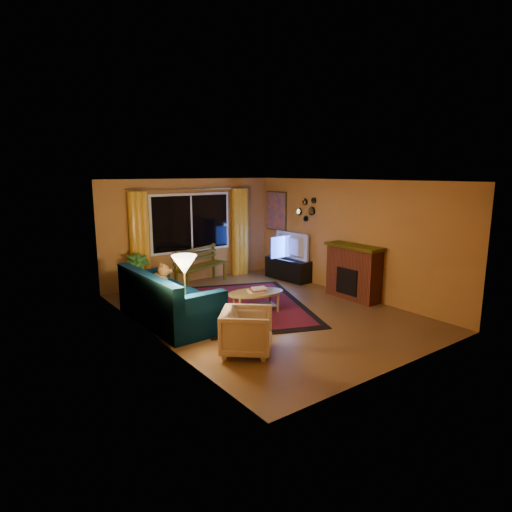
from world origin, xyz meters
TOP-DOWN VIEW (x-y plane):
  - floor at (0.00, 0.00)m, footprint 4.50×6.00m
  - ceiling at (0.00, 0.00)m, footprint 4.50×6.00m
  - wall_back at (0.00, 3.01)m, footprint 4.50×0.02m
  - wall_left at (-2.26, 0.00)m, footprint 0.02×6.00m
  - wall_right at (2.26, 0.00)m, footprint 0.02×6.00m
  - window at (0.00, 2.94)m, footprint 2.00×0.02m
  - curtain_rod at (0.00, 2.90)m, footprint 3.20×0.03m
  - curtain_left at (-1.35, 2.88)m, footprint 0.36×0.36m
  - curtain_right at (1.35, 2.88)m, footprint 0.36×0.36m
  - bench at (0.01, 2.52)m, footprint 1.55×0.93m
  - potted_plant at (-1.63, 2.35)m, footprint 0.55×0.55m
  - sofa at (-1.72, 0.59)m, footprint 1.04×2.33m
  - dog at (-1.67, 1.11)m, footprint 0.42×0.47m
  - armchair at (-1.38, -1.36)m, footprint 0.98×0.99m
  - floor_lamp at (-1.87, -0.37)m, footprint 0.28×0.28m
  - rug at (0.01, 0.50)m, footprint 3.18×3.85m
  - coffee_table at (-0.15, 0.10)m, footprint 1.37×1.37m
  - tv_console at (2.00, 1.67)m, footprint 0.52×1.29m
  - television at (2.00, 1.67)m, footprint 0.19×1.14m
  - fireplace at (2.05, -0.40)m, footprint 0.40×1.20m
  - mirror_cluster at (2.21, 1.30)m, footprint 0.06×0.60m
  - painting at (2.22, 2.45)m, footprint 0.04×0.76m

SIDE VIEW (x-z plane):
  - floor at x=0.00m, z-range -0.02..0.00m
  - rug at x=0.01m, z-range 0.00..0.02m
  - coffee_table at x=-0.15m, z-range 0.00..0.40m
  - bench at x=0.01m, z-range 0.00..0.45m
  - tv_console at x=2.00m, z-range 0.00..0.53m
  - armchair at x=-1.38m, z-range 0.00..0.74m
  - sofa at x=-1.72m, z-range 0.00..0.93m
  - potted_plant at x=-1.63m, z-range 0.00..0.96m
  - fireplace at x=2.05m, z-range 0.00..1.10m
  - dog at x=-1.67m, z-range 0.46..0.89m
  - floor_lamp at x=-1.87m, z-range 0.00..1.37m
  - television at x=2.00m, z-range 0.53..1.18m
  - curtain_left at x=-1.35m, z-range 0.00..2.24m
  - curtain_right at x=1.35m, z-range 0.00..2.24m
  - wall_back at x=0.00m, z-range 0.00..2.50m
  - wall_left at x=-2.26m, z-range 0.00..2.50m
  - wall_right at x=2.26m, z-range 0.00..2.50m
  - window at x=0.00m, z-range 0.80..2.10m
  - painting at x=2.22m, z-range 1.17..2.13m
  - mirror_cluster at x=2.21m, z-range 1.52..2.08m
  - curtain_rod at x=0.00m, z-range 2.23..2.27m
  - ceiling at x=0.00m, z-range 2.50..2.52m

